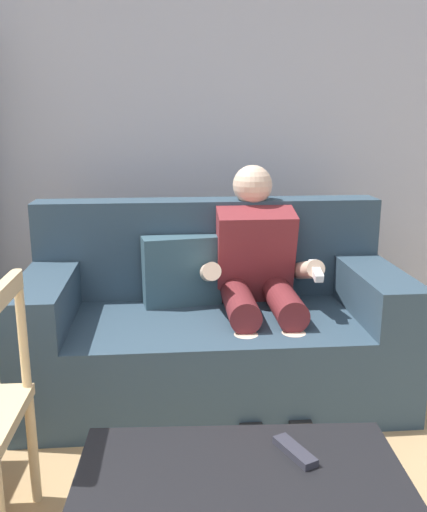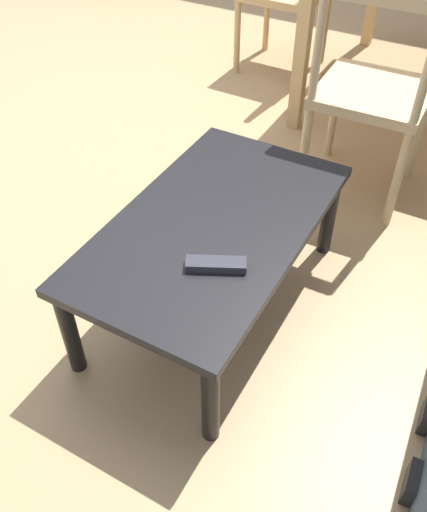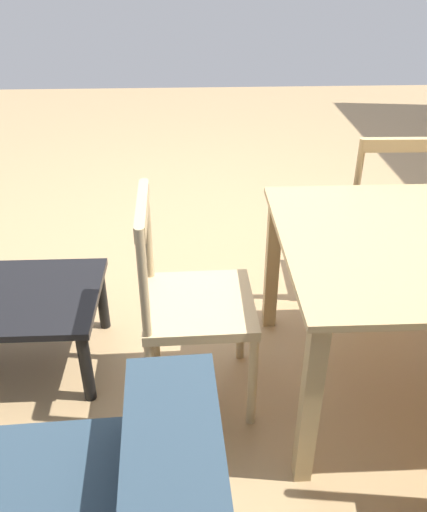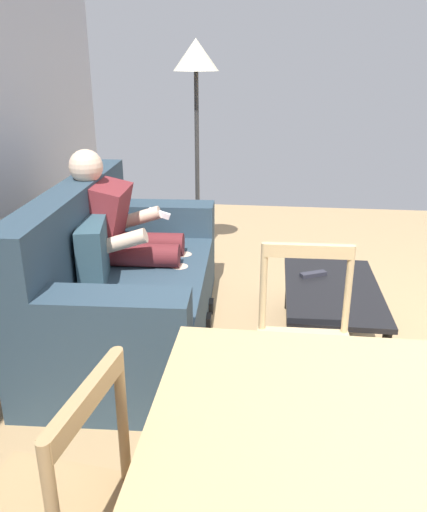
% 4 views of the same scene
% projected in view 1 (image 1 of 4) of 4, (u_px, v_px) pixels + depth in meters
% --- Properties ---
extents(wall_back, '(6.30, 0.12, 2.75)m').
position_uv_depth(wall_back, '(61.00, 117.00, 3.47)').
color(wall_back, '#B2B7C6').
rests_on(wall_back, ground_plane).
extents(couch, '(1.89, 0.98, 0.95)m').
position_uv_depth(couch, '(212.00, 324.00, 2.85)').
color(couch, '#2D4251').
rests_on(couch, ground_plane).
extents(person_lounging, '(0.61, 0.89, 1.13)m').
position_uv_depth(person_lounging, '(258.00, 277.00, 2.82)').
color(person_lounging, maroon).
rests_on(person_lounging, ground_plane).
extents(coffee_table, '(0.97, 0.56, 0.37)m').
position_uv_depth(coffee_table, '(241.00, 491.00, 1.61)').
color(coffee_table, black).
rests_on(coffee_table, ground_plane).
extents(tv_remote, '(0.12, 0.17, 0.02)m').
position_uv_depth(tv_remote, '(295.00, 451.00, 1.70)').
color(tv_remote, '#2D2D38').
rests_on(tv_remote, coffee_table).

